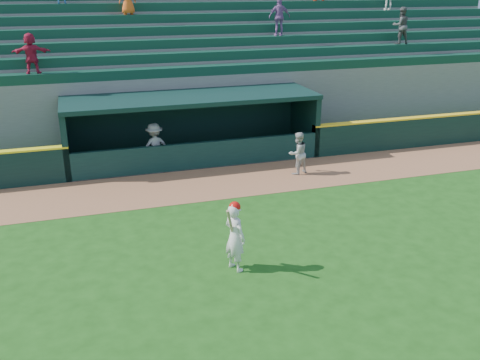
{
  "coord_description": "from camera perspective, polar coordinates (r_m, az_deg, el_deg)",
  "views": [
    {
      "loc": [
        -4.08,
        -11.55,
        6.45
      ],
      "look_at": [
        0.0,
        1.6,
        1.3
      ],
      "focal_mm": 40.0,
      "sensor_mm": 36.0,
      "label": 1
    }
  ],
  "objects": [
    {
      "name": "batter_at_plate",
      "position": [
        12.51,
        -0.55,
        -5.98
      ],
      "size": [
        0.64,
        0.81,
        1.75
      ],
      "color": "silver",
      "rests_on": "ground"
    },
    {
      "name": "dugout_player_inside",
      "position": [
        19.53,
        -9.08,
        3.57
      ],
      "size": [
        1.21,
        0.86,
        1.69
      ],
      "primitive_type": "imported",
      "rotation": [
        0.0,
        0.0,
        3.37
      ],
      "color": "#999894",
      "rests_on": "ground"
    },
    {
      "name": "warning_track",
      "position": [
        18.14,
        -3.09,
        -0.34
      ],
      "size": [
        40.0,
        3.0,
        0.01
      ],
      "primitive_type": "cube",
      "color": "#915C3A",
      "rests_on": "ground"
    },
    {
      "name": "field_wall_right",
      "position": [
        25.07,
        24.2,
        5.2
      ],
      "size": [
        15.5,
        0.3,
        1.2
      ],
      "primitive_type": "cube",
      "color": "black",
      "rests_on": "ground"
    },
    {
      "name": "ground",
      "position": [
        13.85,
        1.98,
        -7.27
      ],
      "size": [
        120.0,
        120.0,
        0.0
      ],
      "primitive_type": "plane",
      "color": "#194912",
      "rests_on": "ground"
    },
    {
      "name": "dugout_player_front",
      "position": [
        18.89,
        6.18,
        2.85
      ],
      "size": [
        0.87,
        0.77,
        1.52
      ],
      "primitive_type": "imported",
      "rotation": [
        0.0,
        0.0,
        3.44
      ],
      "color": "#AAAAA4",
      "rests_on": "ground"
    },
    {
      "name": "dugout",
      "position": [
        20.62,
        -5.31,
        6.12
      ],
      "size": [
        9.4,
        2.8,
        2.46
      ],
      "color": "slate",
      "rests_on": "ground"
    },
    {
      "name": "stands",
      "position": [
        24.8,
        -7.66,
        10.92
      ],
      "size": [
        34.5,
        6.25,
        7.46
      ],
      "color": "slate",
      "rests_on": "ground"
    }
  ]
}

